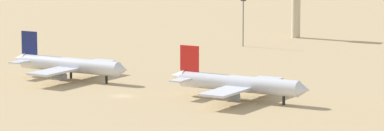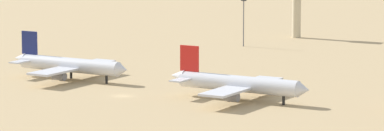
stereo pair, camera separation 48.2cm
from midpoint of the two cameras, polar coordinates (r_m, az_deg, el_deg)
name	(u,v)px [view 1 (the left image)]	position (r m, az deg, el deg)	size (l,w,h in m)	color
ground	(122,96)	(281.93, -3.65, -1.57)	(4000.00, 4000.00, 0.00)	tan
parked_jet_navy_3	(69,65)	(308.14, -6.39, 0.03)	(38.65, 32.65, 12.76)	silver
parked_jet_red_4	(238,84)	(274.63, 2.30, -0.94)	(38.88, 32.83, 12.84)	silver
control_tower	(296,0)	(403.80, 5.34, 3.35)	(5.20, 5.20, 22.39)	#C6B793
light_pole_west	(243,19)	(377.83, 2.61, 2.38)	(1.80, 0.50, 16.06)	#59595E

